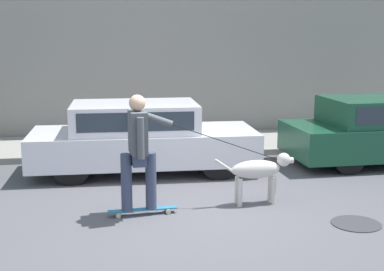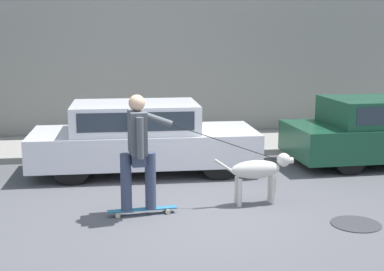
{
  "view_description": "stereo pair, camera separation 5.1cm",
  "coord_description": "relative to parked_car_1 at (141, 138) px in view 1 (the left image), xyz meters",
  "views": [
    {
      "loc": [
        -1.12,
        -7.17,
        2.55
      ],
      "look_at": [
        0.19,
        1.09,
        0.95
      ],
      "focal_mm": 50.0,
      "sensor_mm": 36.0,
      "label": 1
    },
    {
      "loc": [
        -1.07,
        -7.18,
        2.55
      ],
      "look_at": [
        0.19,
        1.09,
        0.95
      ],
      "focal_mm": 50.0,
      "sensor_mm": 36.0,
      "label": 2
    }
  ],
  "objects": [
    {
      "name": "manhole_cover",
      "position": [
        2.7,
        -3.27,
        -0.64
      ],
      "size": [
        0.67,
        0.67,
        0.01
      ],
      "color": "#38383D",
      "rests_on": "ground_plane"
    },
    {
      "name": "sidewalk_curb",
      "position": [
        0.53,
        2.13,
        -0.58
      ],
      "size": [
        30.0,
        2.34,
        0.12
      ],
      "color": "gray",
      "rests_on": "ground_plane"
    },
    {
      "name": "ground_plane",
      "position": [
        0.53,
        -2.57,
        -0.64
      ],
      "size": [
        36.0,
        36.0,
        0.0
      ],
      "primitive_type": "plane",
      "color": "#545459"
    },
    {
      "name": "skateboarder",
      "position": [
        -0.18,
        -2.43,
        0.34
      ],
      "size": [
        2.67,
        0.64,
        1.73
      ],
      "rotation": [
        0.0,
        0.0,
        0.08
      ],
      "color": "beige",
      "rests_on": "ground_plane"
    },
    {
      "name": "dog",
      "position": [
        1.63,
        -2.19,
        -0.12
      ],
      "size": [
        1.25,
        0.33,
        0.77
      ],
      "rotation": [
        0.0,
        0.0,
        0.07
      ],
      "color": "beige",
      "rests_on": "ground_plane"
    },
    {
      "name": "parked_car_1",
      "position": [
        0.0,
        0.0,
        0.0
      ],
      "size": [
        4.17,
        1.73,
        1.3
      ],
      "rotation": [
        0.0,
        0.0,
        -0.02
      ],
      "color": "black",
      "rests_on": "ground_plane"
    },
    {
      "name": "back_wall",
      "position": [
        0.53,
        3.47,
        2.04
      ],
      "size": [
        32.0,
        0.3,
        5.37
      ],
      "color": "gray",
      "rests_on": "ground_plane"
    }
  ]
}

